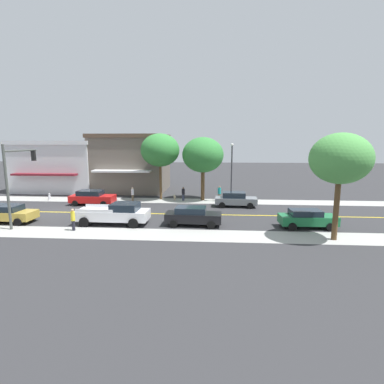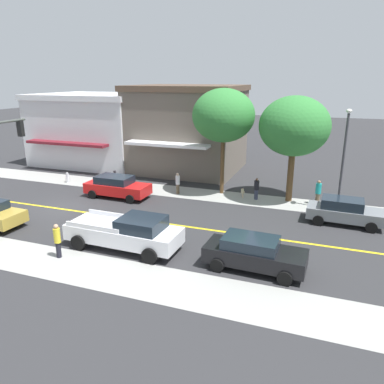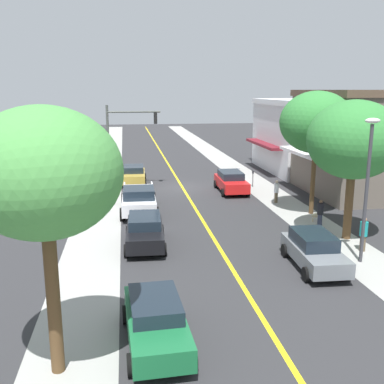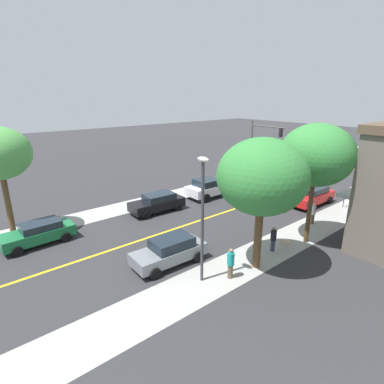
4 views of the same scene
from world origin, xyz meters
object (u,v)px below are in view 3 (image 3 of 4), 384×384
(fire_hydrant, at_px, (238,172))
(red_sedan_left_curb, at_px, (231,181))
(small_dog, at_px, (317,215))
(grey_sedan_left_curb, at_px, (314,250))
(black_sedan_right_curb, at_px, (145,230))
(traffic_light_mast, at_px, (124,134))
(pedestrian_white_shirt, at_px, (276,191))
(pedestrian_teal_shirt, at_px, (363,234))
(green_sedan_right_curb, at_px, (156,320))
(pedestrian_black_shirt, at_px, (320,213))
(parking_meter, at_px, (253,176))
(pedestrian_yellow_shirt, at_px, (108,190))
(street_tree_left_near, at_px, (44,174))
(street_lamp, at_px, (368,176))
(street_tree_left_far, at_px, (316,123))
(gold_sedan_right_curb, at_px, (134,174))
(street_tree_right_corner, at_px, (354,140))
(white_pickup_truck, at_px, (139,199))

(fire_hydrant, bearing_deg, red_sedan_left_curb, 70.58)
(small_dog, bearing_deg, grey_sedan_left_curb, -130.44)
(red_sedan_left_curb, bearing_deg, black_sedan_right_curb, -31.15)
(traffic_light_mast, relative_size, pedestrian_white_shirt, 4.11)
(pedestrian_teal_shirt, bearing_deg, green_sedan_right_curb, -167.95)
(traffic_light_mast, height_order, black_sedan_right_curb, traffic_light_mast)
(fire_hydrant, bearing_deg, black_sedan_right_curb, 61.90)
(green_sedan_right_curb, relative_size, pedestrian_black_shirt, 2.82)
(parking_meter, distance_m, red_sedan_left_curb, 2.64)
(green_sedan_right_curb, height_order, pedestrian_yellow_shirt, pedestrian_yellow_shirt)
(street_tree_left_near, xyz_separation_m, street_lamp, (-12.75, -6.49, -1.61))
(red_sedan_left_curb, distance_m, pedestrian_white_shirt, 4.51)
(fire_hydrant, bearing_deg, small_dog, 94.35)
(street_tree_left_far, distance_m, small_dog, 5.73)
(red_sedan_left_curb, xyz_separation_m, gold_sedan_right_curb, (7.45, -4.29, -0.04))
(fire_hydrant, xyz_separation_m, parking_meter, (-0.04, 4.59, 0.49))
(street_tree_right_corner, xyz_separation_m, pedestrian_black_shirt, (0.52, -2.25, -4.45))
(street_tree_right_corner, bearing_deg, grey_sedan_left_curb, 46.31)
(pedestrian_teal_shirt, bearing_deg, black_sedan_right_curb, 146.92)
(street_tree_left_far, height_order, pedestrian_black_shirt, street_tree_left_far)
(street_tree_left_far, distance_m, pedestrian_black_shirt, 5.75)
(street_lamp, xyz_separation_m, gold_sedan_right_curb, (10.01, -19.52, -3.28))
(street_tree_left_near, bearing_deg, parking_meter, -118.09)
(street_tree_left_far, relative_size, small_dog, 10.16)
(street_lamp, bearing_deg, gold_sedan_right_curb, -62.85)
(black_sedan_right_curb, bearing_deg, pedestrian_white_shirt, 130.97)
(black_sedan_right_curb, bearing_deg, pedestrian_black_shirt, 102.38)
(black_sedan_right_curb, bearing_deg, traffic_light_mast, -173.85)
(green_sedan_right_curb, height_order, white_pickup_truck, white_pickup_truck)
(street_tree_right_corner, height_order, street_tree_left_far, street_tree_left_far)
(street_tree_left_far, xyz_separation_m, grey_sedan_left_curb, (3.55, 8.59, -5.02))
(black_sedan_right_curb, bearing_deg, street_tree_left_far, 115.13)
(pedestrian_white_shirt, bearing_deg, traffic_light_mast, 37.42)
(white_pickup_truck, distance_m, pedestrian_yellow_shirt, 3.34)
(street_tree_left_near, xyz_separation_m, street_tree_left_far, (-13.86, -14.78, 0.14))
(street_tree_right_corner, xyz_separation_m, parking_meter, (1.34, -13.44, -4.37))
(pedestrian_teal_shirt, relative_size, pedestrian_black_shirt, 1.08)
(street_tree_left_far, relative_size, green_sedan_right_curb, 1.73)
(street_lamp, bearing_deg, traffic_light_mast, -59.13)
(pedestrian_white_shirt, bearing_deg, parking_meter, -18.76)
(street_lamp, height_order, white_pickup_truck, street_lamp)
(small_dog, bearing_deg, black_sedan_right_curb, 179.41)
(pedestrian_yellow_shirt, bearing_deg, pedestrian_teal_shirt, 117.30)
(street_lamp, relative_size, gold_sedan_right_curb, 1.50)
(grey_sedan_left_curb, relative_size, pedestrian_black_shirt, 2.78)
(pedestrian_white_shirt, bearing_deg, red_sedan_left_curb, 10.85)
(pedestrian_white_shirt, bearing_deg, fire_hydrant, -19.33)
(traffic_light_mast, height_order, pedestrian_white_shirt, traffic_light_mast)
(pedestrian_teal_shirt, xyz_separation_m, small_dog, (0.10, -5.25, -0.53))
(grey_sedan_left_curb, xyz_separation_m, pedestrian_white_shirt, (-2.25, -11.68, 0.04))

